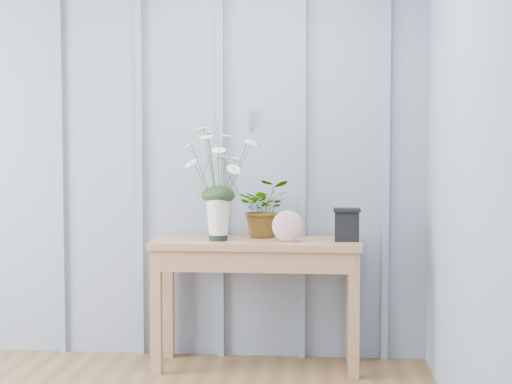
# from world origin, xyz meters

# --- Properties ---
(sideboard) EXTENTS (1.20, 0.45, 0.75)m
(sideboard) POSITION_xyz_m (0.99, 1.99, 0.64)
(sideboard) COLOR #A1714B
(sideboard) RESTS_ON ground
(daisy_vase) EXTENTS (0.48, 0.37, 0.68)m
(daisy_vase) POSITION_xyz_m (0.78, 1.94, 1.17)
(daisy_vase) COLOR black
(daisy_vase) RESTS_ON sideboard
(spider_plant) EXTENTS (0.35, 0.32, 0.34)m
(spider_plant) POSITION_xyz_m (1.03, 2.13, 0.92)
(spider_plant) COLOR #193215
(spider_plant) RESTS_ON sideboard
(felt_disc_vessel) EXTENTS (0.18, 0.06, 0.18)m
(felt_disc_vessel) POSITION_xyz_m (1.18, 1.91, 0.84)
(felt_disc_vessel) COLOR #964757
(felt_disc_vessel) RESTS_ON sideboard
(carved_box) EXTENTS (0.15, 0.12, 0.19)m
(carved_box) POSITION_xyz_m (1.51, 1.97, 0.85)
(carved_box) COLOR black
(carved_box) RESTS_ON sideboard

